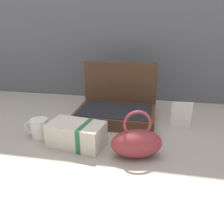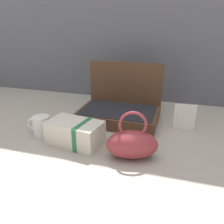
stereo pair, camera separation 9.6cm
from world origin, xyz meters
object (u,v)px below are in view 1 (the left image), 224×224
Objects in this scene: open_suitcase at (117,107)px; info_card_left at (181,115)px; coffee_mug at (39,128)px; teal_pouch_handbag at (137,143)px; cream_toiletry_bag at (77,134)px.

open_suitcase is 0.35m from info_card_left.
open_suitcase is 0.43m from coffee_mug.
info_card_left is (0.20, 0.32, 0.00)m from teal_pouch_handbag.
teal_pouch_handbag is (0.15, -0.38, -0.00)m from open_suitcase.
open_suitcase is 0.40m from teal_pouch_handbag.
open_suitcase reaches higher than teal_pouch_handbag.
cream_toiletry_bag is at bearing -10.66° from coffee_mug.
open_suitcase reaches higher than cream_toiletry_bag.
teal_pouch_handbag is 0.38m from info_card_left.
cream_toiletry_bag is at bearing -154.05° from info_card_left.
cream_toiletry_bag is (-0.26, 0.04, -0.01)m from teal_pouch_handbag.
open_suitcase is at bearing 43.42° from coffee_mug.
teal_pouch_handbag is 0.89× the size of cream_toiletry_bag.
info_card_left is (0.46, 0.28, 0.01)m from cream_toiletry_bag.
cream_toiletry_bag is 0.54m from info_card_left.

